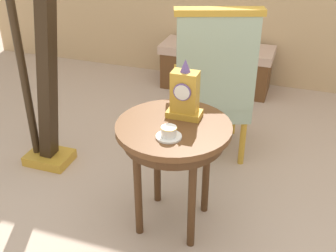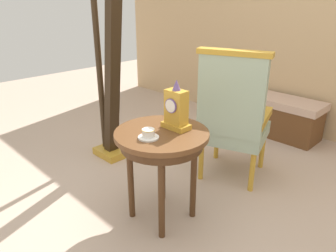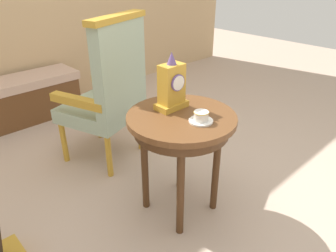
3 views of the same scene
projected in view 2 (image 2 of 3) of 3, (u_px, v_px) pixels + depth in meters
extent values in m
plane|color=#BCA38E|center=(172.00, 216.00, 2.38)|extent=(10.00, 10.00, 0.00)
cube|color=tan|center=(325.00, 7.00, 3.32)|extent=(6.00, 0.10, 2.80)
cylinder|color=brown|center=(162.00, 134.00, 2.13)|extent=(0.63, 0.63, 0.03)
cylinder|color=#482B16|center=(162.00, 141.00, 2.15)|extent=(0.56, 0.56, 0.07)
cylinder|color=#482B16|center=(193.00, 178.00, 2.26)|extent=(0.04, 0.04, 0.64)
cylinder|color=#482B16|center=(163.00, 163.00, 2.47)|extent=(0.04, 0.04, 0.64)
cylinder|color=#482B16|center=(131.00, 178.00, 2.26)|extent=(0.04, 0.04, 0.64)
cylinder|color=#482B16|center=(161.00, 196.00, 2.06)|extent=(0.04, 0.04, 0.64)
cylinder|color=white|center=(148.00, 137.00, 2.03)|extent=(0.13, 0.13, 0.01)
cylinder|color=white|center=(148.00, 133.00, 2.02)|extent=(0.08, 0.08, 0.05)
torus|color=gold|center=(148.00, 130.00, 2.01)|extent=(0.08, 0.08, 0.00)
cube|color=gold|center=(176.00, 126.00, 2.18)|extent=(0.19, 0.11, 0.04)
cube|color=gold|center=(176.00, 107.00, 2.13)|extent=(0.14, 0.09, 0.23)
cylinder|color=#664C8C|center=(171.00, 106.00, 2.09)|extent=(0.10, 0.01, 0.10)
cylinder|color=white|center=(170.00, 106.00, 2.08)|extent=(0.08, 0.00, 0.08)
cone|color=#664C8C|center=(176.00, 85.00, 2.07)|extent=(0.06, 0.06, 0.07)
cube|color=#9EB299|center=(235.00, 132.00, 2.81)|extent=(0.66, 0.66, 0.11)
cube|color=#9EB299|center=(231.00, 97.00, 2.48)|extent=(0.52, 0.26, 0.64)
cube|color=gold|center=(234.00, 53.00, 2.36)|extent=(0.56, 0.28, 0.04)
cube|color=gold|center=(264.00, 118.00, 2.65)|extent=(0.22, 0.46, 0.06)
cube|color=gold|center=(210.00, 110.00, 2.84)|extent=(0.22, 0.46, 0.06)
cylinder|color=gold|center=(262.00, 150.00, 2.99)|extent=(0.04, 0.04, 0.35)
cylinder|color=gold|center=(217.00, 142.00, 3.17)|extent=(0.04, 0.04, 0.35)
cylinder|color=gold|center=(252.00, 172.00, 2.62)|extent=(0.04, 0.04, 0.35)
cylinder|color=gold|center=(201.00, 161.00, 2.80)|extent=(0.04, 0.04, 0.35)
cube|color=gold|center=(111.00, 152.00, 3.27)|extent=(0.32, 0.24, 0.07)
cylinder|color=#332314|center=(99.00, 69.00, 3.02)|extent=(0.06, 0.06, 1.60)
cube|color=black|center=(112.00, 80.00, 2.92)|extent=(0.28, 0.11, 1.47)
cube|color=#CCA893|center=(275.00, 100.00, 3.68)|extent=(1.09, 0.40, 0.08)
cube|color=brown|center=(273.00, 118.00, 3.76)|extent=(1.04, 0.38, 0.36)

